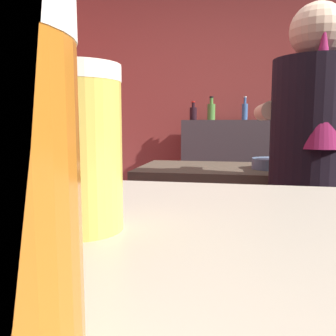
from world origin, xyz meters
TOP-DOWN VIEW (x-y plane):
  - wall_back at (0.00, 2.20)m, footprint 5.20×0.10m
  - prep_counter at (0.35, 0.63)m, footprint 2.10×0.60m
  - back_shelf at (-0.17, 1.92)m, footprint 0.95×0.36m
  - mini_fridge at (-2.05, 1.75)m, footprint 0.60×0.58m
  - bartender at (0.15, 0.18)m, footprint 0.43×0.52m
  - mixing_bowl at (0.03, 0.60)m, footprint 0.21×0.21m
  - pint_glass_far at (-0.30, -1.06)m, footprint 0.08×0.08m
  - bottle_hot_sauce at (0.18, 1.88)m, footprint 0.06×0.06m
  - bottle_vinegar at (-0.39, 1.90)m, footprint 0.07×0.07m
  - bottle_olive_oil at (-0.57, 2.01)m, footprint 0.07×0.07m
  - bottle_soy at (-0.09, 1.99)m, footprint 0.05×0.05m

SIDE VIEW (x-z plane):
  - prep_counter at x=0.35m, z-range 0.00..0.93m
  - mini_fridge at x=-2.05m, z-range 0.00..1.02m
  - back_shelf at x=-0.17m, z-range 0.00..1.21m
  - bartender at x=0.15m, z-range 0.13..1.78m
  - mixing_bowl at x=0.03m, z-range 0.93..0.99m
  - pint_glass_far at x=-0.30m, z-range 1.07..1.23m
  - bottle_hot_sauce at x=0.18m, z-range 1.19..1.36m
  - bottle_olive_oil at x=-0.57m, z-range 1.19..1.37m
  - bottle_vinegar at x=-0.39m, z-range 1.18..1.40m
  - bottle_soy at x=-0.09m, z-range 1.18..1.40m
  - wall_back at x=0.00m, z-range 0.00..2.70m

